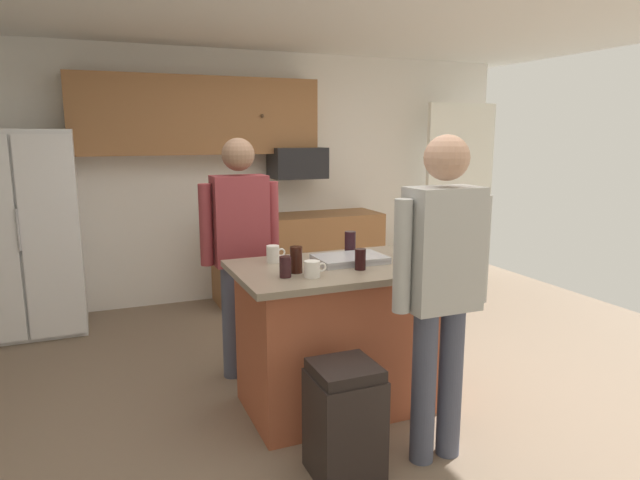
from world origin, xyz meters
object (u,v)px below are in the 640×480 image
(tumbler_amber, at_px, (360,259))
(mug_blue_stoneware, at_px, (273,254))
(person_elder_center, at_px, (240,242))
(glass_stout_tall, at_px, (400,246))
(refrigerator, at_px, (24,233))
(glass_short_whisky, at_px, (285,267))
(trash_bin, at_px, (344,421))
(person_host_foreground, at_px, (442,278))
(glass_dark_ale, at_px, (350,243))
(mug_ceramic_white, at_px, (313,269))
(kitchen_island, at_px, (338,335))
(microwave_over_range, at_px, (297,163))
(serving_tray, at_px, (350,259))
(glass_pilsner, at_px, (296,260))

(tumbler_amber, xyz_separation_m, mug_blue_stoneware, (-0.43, 0.39, -0.01))
(person_elder_center, bearing_deg, glass_stout_tall, 22.06)
(refrigerator, xyz_separation_m, glass_stout_tall, (2.44, -2.28, 0.13))
(glass_short_whisky, distance_m, trash_bin, 0.90)
(glass_short_whisky, relative_size, trash_bin, 0.20)
(person_host_foreground, xyz_separation_m, tumbler_amber, (-0.17, 0.60, -0.01))
(person_host_foreground, relative_size, tumbler_amber, 13.66)
(glass_dark_ale, bearing_deg, mug_ceramic_white, -135.04)
(kitchen_island, distance_m, glass_short_whisky, 0.68)
(kitchen_island, height_order, glass_short_whisky, glass_short_whisky)
(mug_ceramic_white, xyz_separation_m, glass_dark_ale, (0.46, 0.46, 0.03))
(microwave_over_range, distance_m, glass_short_whisky, 2.83)
(glass_dark_ale, bearing_deg, serving_tray, -115.92)
(person_elder_center, distance_m, serving_tray, 0.85)
(microwave_over_range, distance_m, person_elder_center, 2.10)
(person_host_foreground, distance_m, person_elder_center, 1.60)
(glass_short_whisky, bearing_deg, person_host_foreground, -42.69)
(mug_ceramic_white, bearing_deg, kitchen_island, 38.97)
(serving_tray, relative_size, trash_bin, 0.72)
(kitchen_island, bearing_deg, microwave_over_range, 75.58)
(kitchen_island, xyz_separation_m, glass_short_whisky, (-0.40, -0.15, 0.53))
(glass_dark_ale, distance_m, serving_tray, 0.23)
(mug_ceramic_white, xyz_separation_m, serving_tray, (0.36, 0.26, -0.03))
(person_host_foreground, distance_m, mug_ceramic_white, 0.74)
(kitchen_island, bearing_deg, person_elder_center, 122.81)
(refrigerator, relative_size, glass_pilsner, 11.34)
(microwave_over_range, xyz_separation_m, tumbler_amber, (-0.55, -2.60, -0.44))
(refrigerator, height_order, glass_short_whisky, refrigerator)
(microwave_over_range, bearing_deg, refrigerator, -177.40)
(refrigerator, relative_size, serving_tray, 4.07)
(glass_stout_tall, relative_size, mug_blue_stoneware, 1.28)
(kitchen_island, bearing_deg, glass_stout_tall, 5.98)
(refrigerator, height_order, tumbler_amber, refrigerator)
(glass_dark_ale, bearing_deg, kitchen_island, -128.85)
(refrigerator, height_order, mug_blue_stoneware, refrigerator)
(mug_ceramic_white, relative_size, serving_tray, 0.31)
(mug_ceramic_white, bearing_deg, tumbler_amber, 9.12)
(glass_dark_ale, bearing_deg, refrigerator, 136.29)
(mug_ceramic_white, xyz_separation_m, trash_bin, (-0.02, -0.50, -0.69))
(mug_blue_stoneware, distance_m, glass_dark_ale, 0.55)
(microwave_over_range, relative_size, mug_blue_stoneware, 4.45)
(tumbler_amber, bearing_deg, glass_short_whisky, 179.73)
(mug_ceramic_white, relative_size, glass_dark_ale, 0.84)
(refrigerator, bearing_deg, glass_stout_tall, -43.00)
(glass_pilsner, bearing_deg, tumbler_amber, -11.16)
(person_elder_center, bearing_deg, person_host_foreground, -7.11)
(glass_dark_ale, bearing_deg, person_elder_center, 145.52)
(kitchen_island, distance_m, glass_pilsner, 0.63)
(refrigerator, xyz_separation_m, kitchen_island, (1.97, -2.33, -0.42))
(trash_bin, bearing_deg, refrigerator, 119.16)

